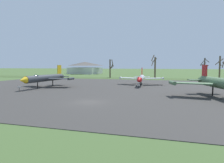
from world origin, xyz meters
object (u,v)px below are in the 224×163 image
jet_fighter_rear_center (223,83)px  visitor_building (85,68)px  info_placard_front_right (138,86)px  jet_fighter_front_right (141,78)px  jet_fighter_front_left (45,78)px  info_placard_front_left (19,88)px

jet_fighter_rear_center → visitor_building: visitor_building is taller
info_placard_front_right → visitor_building: visitor_building is taller
jet_fighter_rear_center → visitor_building: (-58.71, 82.18, 1.23)m
jet_fighter_front_right → jet_fighter_front_left: bearing=-151.0°
jet_fighter_front_left → jet_fighter_front_right: bearing=29.0°
info_placard_front_left → info_placard_front_right: bearing=30.0°
jet_fighter_front_right → visitor_building: bearing=124.3°
info_placard_front_right → info_placard_front_left: bearing=-150.0°
visitor_building → info_placard_front_right: bearing=-58.1°
jet_fighter_front_right → info_placard_front_left: bearing=-136.3°
visitor_building → jet_fighter_front_left: bearing=-72.3°
jet_fighter_front_left → jet_fighter_rear_center: (34.58, -6.68, 0.18)m
jet_fighter_front_left → jet_fighter_front_right: (19.86, 11.02, -0.31)m
info_placard_front_left → jet_fighter_rear_center: jet_fighter_rear_center is taller
jet_fighter_front_left → info_placard_front_right: 20.88m
jet_fighter_front_right → visitor_building: size_ratio=0.68×
jet_fighter_front_right → info_placard_front_right: bearing=-85.1°
info_placard_front_left → jet_fighter_front_right: bearing=43.7°
jet_fighter_front_left → jet_fighter_front_right: 22.71m
jet_fighter_front_left → info_placard_front_right: bearing=10.5°
info_placard_front_right → visitor_building: (-44.60, 71.70, 2.98)m
jet_fighter_front_left → jet_fighter_front_right: size_ratio=1.14×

